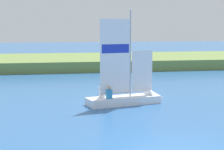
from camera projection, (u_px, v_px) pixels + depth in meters
shore_bank at (81, 61)px, 41.59m from camera, size 80.00×13.05×1.01m
sailboat at (134, 96)px, 21.10m from camera, size 4.63×2.17×5.37m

